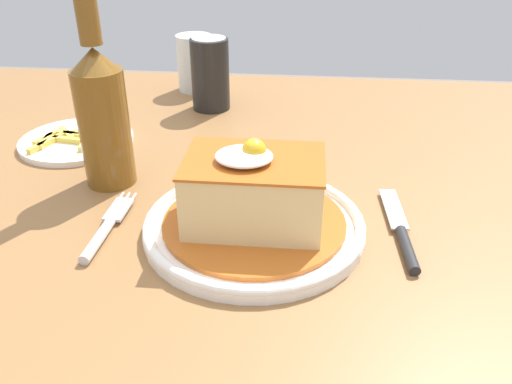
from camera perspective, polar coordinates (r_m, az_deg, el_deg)
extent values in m
cube|color=olive|center=(0.66, -5.61, -2.73)|extent=(1.29, 1.07, 0.04)
cylinder|color=olive|center=(1.41, -24.43, -4.22)|extent=(0.07, 0.07, 0.70)
cylinder|color=olive|center=(1.31, 24.70, -6.97)|extent=(0.07, 0.07, 0.70)
cylinder|color=white|center=(0.59, -0.19, -3.93)|extent=(0.25, 0.25, 0.01)
torus|color=white|center=(0.58, -0.20, -3.33)|extent=(0.25, 0.25, 0.01)
cylinder|color=#B75B1E|center=(0.58, -0.20, -3.28)|extent=(0.20, 0.20, 0.01)
cube|color=#E5C684|center=(0.56, -0.20, 0.05)|extent=(0.15, 0.10, 0.07)
cube|color=#B75B1E|center=(0.54, -0.21, 3.46)|extent=(0.15, 0.11, 0.00)
ellipsoid|color=white|center=(0.54, -1.32, 3.94)|extent=(0.06, 0.05, 0.01)
sphere|color=yellow|center=(0.54, -0.21, 4.56)|extent=(0.03, 0.03, 0.03)
cylinder|color=silver|center=(0.59, -16.93, -5.07)|extent=(0.01, 0.08, 0.01)
cube|color=silver|center=(0.64, -14.79, -1.85)|extent=(0.02, 0.05, 0.00)
cylinder|color=silver|center=(0.66, -13.40, -0.78)|extent=(0.00, 0.03, 0.00)
cylinder|color=silver|center=(0.66, -14.05, -0.73)|extent=(0.00, 0.03, 0.00)
cylinder|color=silver|center=(0.66, -14.70, -0.69)|extent=(0.00, 0.03, 0.00)
cylinder|color=#262628|center=(0.57, 16.23, -6.06)|extent=(0.02, 0.08, 0.01)
cube|color=silver|center=(0.64, 14.79, -1.78)|extent=(0.02, 0.09, 0.00)
cylinder|color=black|center=(0.93, -5.03, 12.68)|extent=(0.07, 0.07, 0.12)
cylinder|color=silver|center=(0.91, -5.20, 16.40)|extent=(0.06, 0.06, 0.00)
cylinder|color=brown|center=(0.69, -16.22, 6.67)|extent=(0.06, 0.06, 0.15)
cone|color=brown|center=(0.66, -17.29, 13.63)|extent=(0.06, 0.06, 0.03)
cylinder|color=brown|center=(0.65, -18.08, 18.54)|extent=(0.03, 0.03, 0.08)
cylinder|color=#3F2314|center=(1.04, -6.61, 12.58)|extent=(0.06, 0.06, 0.06)
cylinder|color=silver|center=(1.03, -6.69, 13.83)|extent=(0.07, 0.07, 0.10)
cylinder|color=white|center=(0.85, -19.00, 5.33)|extent=(0.17, 0.17, 0.01)
cube|color=#EAC64C|center=(0.83, -19.51, 5.34)|extent=(0.07, 0.02, 0.01)
cube|color=#EAC64C|center=(0.83, -21.94, 4.98)|extent=(0.03, 0.07, 0.01)
cube|color=#EAC64C|center=(0.84, -22.03, 5.19)|extent=(0.01, 0.05, 0.01)
cube|color=#EAC64C|center=(0.85, -21.87, 5.52)|extent=(0.02, 0.05, 0.01)
cube|color=#EAC64C|center=(0.84, -19.12, 5.84)|extent=(0.06, 0.02, 0.01)
cube|color=#EAC64C|center=(0.85, -17.26, 6.29)|extent=(0.05, 0.02, 0.01)
cube|color=#EAC64C|center=(0.84, -18.80, 5.91)|extent=(0.05, 0.01, 0.01)
cube|color=#EAC64C|center=(0.81, -18.19, 5.14)|extent=(0.01, 0.05, 0.01)
cube|color=#EAC64C|center=(0.85, -19.98, 6.02)|extent=(0.04, 0.05, 0.01)
cube|color=#EAC64C|center=(0.85, -18.56, 6.20)|extent=(0.05, 0.03, 0.01)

